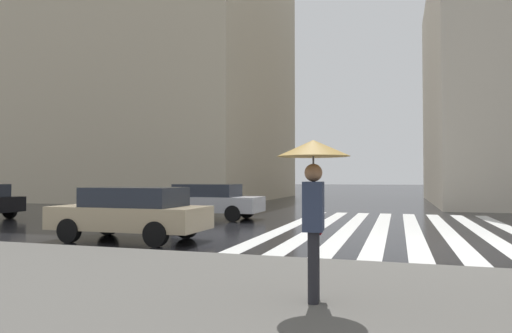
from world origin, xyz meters
The scene contains 6 objects.
ground_plane centered at (0.00, 0.00, 0.00)m, with size 220.00×220.00×0.00m, color black.
zebra_crossing centered at (4.00, 1.47, 0.00)m, with size 13.00×7.50×0.01m.
haussmann_block_mid centered at (21.52, 21.07, 12.63)m, with size 18.04×20.71×25.79m.
car_champagne centered at (-1.00, 8.17, 0.76)m, with size 1.85×4.10×1.41m.
car_silver centered at (5.50, 8.70, 0.76)m, with size 1.85×4.10×1.41m.
pedestrian_with_floral_umbrella centered at (-5.99, 2.40, 1.67)m, with size 0.90×0.90×1.97m.
Camera 1 is at (-11.53, 1.40, 1.65)m, focal length 31.92 mm.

